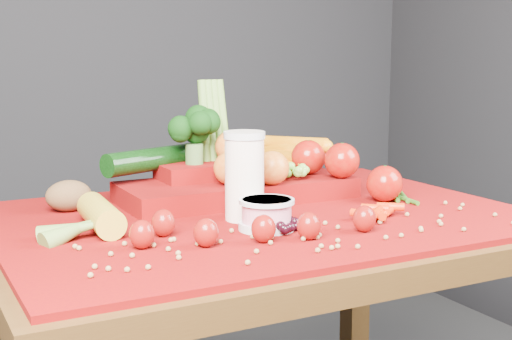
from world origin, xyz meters
name	(u,v)px	position (x,y,z in m)	size (l,w,h in m)	color
table	(260,264)	(0.00, 0.00, 0.66)	(1.10, 0.80, 0.75)	#39220D
red_cloth	(260,217)	(0.00, 0.00, 0.76)	(1.05, 0.75, 0.01)	#700A03
milk_glass	(245,173)	(-0.05, -0.03, 0.86)	(0.08, 0.08, 0.18)	white
yogurt_bowl	(267,213)	(-0.05, -0.12, 0.79)	(0.11, 0.11, 0.06)	silver
strawberry_scatter	(243,226)	(-0.13, -0.17, 0.79)	(0.44, 0.18, 0.05)	maroon
dark_grape_cluster	(287,226)	(-0.03, -0.16, 0.78)	(0.06, 0.05, 0.03)	black
soybean_scatter	(312,233)	(0.00, -0.20, 0.77)	(0.84, 0.24, 0.01)	#9F7A44
corn_ear	(86,224)	(-0.36, -0.01, 0.78)	(0.19, 0.24, 0.06)	gold
potato	(69,196)	(-0.34, 0.20, 0.79)	(0.10, 0.07, 0.07)	brown
baby_carrot_pile	(379,210)	(0.19, -0.14, 0.78)	(0.17, 0.17, 0.03)	red
green_bean_pile	(399,196)	(0.35, -0.01, 0.77)	(0.14, 0.12, 0.01)	#2B6016
produce_mound	(247,172)	(0.05, 0.15, 0.82)	(0.61, 0.37, 0.27)	#700A03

